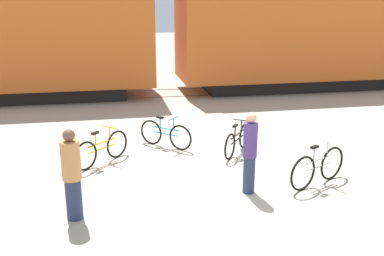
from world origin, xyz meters
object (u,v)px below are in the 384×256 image
Objects in this scene: freight_train at (166,26)px; bicycle_yellow at (102,149)px; bicycle_silver at (318,167)px; bicycle_teal at (166,134)px; person_in_tan at (72,175)px; person_in_purple at (250,152)px; bicycle_black at (237,140)px.

freight_train is 22.45× the size of bicycle_yellow.
bicycle_silver reaches higher than bicycle_teal.
person_in_tan is 0.99× the size of person_in_purple.
bicycle_black is 3.46m from bicycle_yellow.
bicycle_silver is at bearing -46.95° from bicycle_teal.
freight_train is 8.07m from bicycle_black.
person_in_purple reaches higher than bicycle_black.
bicycle_black is at bearing -113.49° from person_in_purple.
bicycle_silver is 0.92× the size of person_in_tan.
bicycle_teal is at bearing 28.85° from bicycle_yellow.
person_in_tan is (-3.16, -10.52, -1.91)m from freight_train.
bicycle_teal is at bearing 154.99° from bicycle_black.
bicycle_yellow is (-3.46, -0.11, 0.02)m from bicycle_black.
bicycle_silver is 2.55m from bicycle_black.
freight_train is 23.07× the size of bicycle_teal.
bicycle_black is at bearing -84.03° from freight_train.
person_in_tan is at bearing -106.71° from freight_train.
bicycle_teal is (-0.97, -6.84, -2.40)m from freight_train.
freight_train reaches higher than bicycle_yellow.
bicycle_silver is at bearing 76.36° from person_in_tan.
bicycle_silver reaches higher than bicycle_black.
person_in_tan reaches higher than bicycle_black.
freight_train is 7.31m from bicycle_teal.
bicycle_yellow is (-4.59, 2.18, -0.03)m from bicycle_silver.
freight_train is 8.55m from bicycle_yellow.
bicycle_black is (-1.14, 2.28, -0.05)m from bicycle_silver.
freight_train is at bearing 143.22° from person_in_tan.
bicycle_black is 1.07× the size of bicycle_yellow.
bicycle_yellow reaches higher than bicycle_black.
freight_train reaches higher than person_in_tan.
bicycle_teal is at bearing 133.05° from bicycle_silver.
person_in_purple is (3.51, 0.48, 0.03)m from person_in_tan.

